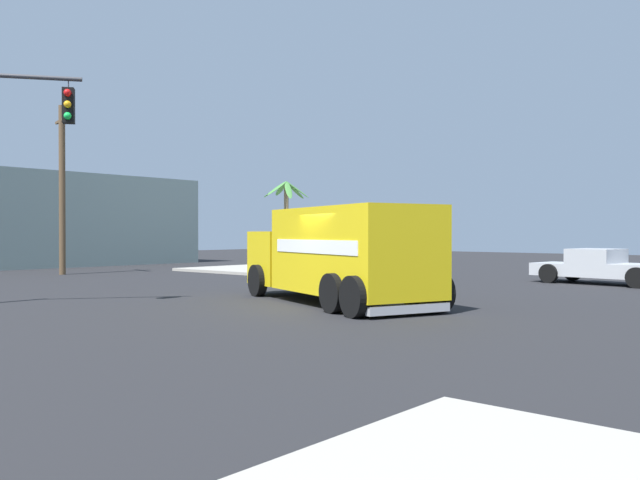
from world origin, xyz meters
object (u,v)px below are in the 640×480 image
delivery_truck (339,254)px  pickup_silver (601,265)px  utility_pole (62,187)px  palm_tree_far (286,208)px

delivery_truck → pickup_silver: size_ratio=1.47×
delivery_truck → utility_pole: bearing=86.2°
delivery_truck → utility_pole: size_ratio=0.98×
pickup_silver → palm_tree_far: 17.61m
pickup_silver → palm_tree_far: bearing=89.3°
palm_tree_far → delivery_truck: bearing=-131.3°
utility_pole → pickup_silver: bearing=-62.8°
delivery_truck → pickup_silver: bearing=-14.8°
utility_pole → palm_tree_far: bearing=-20.0°
pickup_silver → utility_pole: (-11.02, 21.49, 3.48)m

